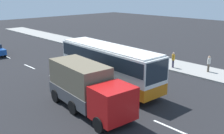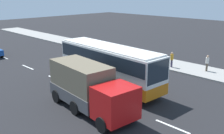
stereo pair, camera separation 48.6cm
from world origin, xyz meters
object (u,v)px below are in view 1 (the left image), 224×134
(cargo_truck, at_px, (87,87))
(pedestrian_at_crossing, at_px, (173,59))
(pedestrian_near_curb, at_px, (209,63))
(coach_bus, at_px, (108,62))

(cargo_truck, distance_m, pedestrian_at_crossing, 12.82)
(pedestrian_near_curb, bearing_deg, coach_bus, -117.43)
(pedestrian_at_crossing, bearing_deg, cargo_truck, 39.42)
(coach_bus, bearing_deg, cargo_truck, -56.96)
(coach_bus, bearing_deg, pedestrian_near_curb, 70.33)
(coach_bus, xyz_separation_m, pedestrian_near_curb, (4.15, 9.82, -1.11))
(coach_bus, distance_m, pedestrian_at_crossing, 8.63)
(pedestrian_near_curb, bearing_deg, cargo_truck, -101.60)
(cargo_truck, distance_m, pedestrian_near_curb, 14.14)
(coach_bus, xyz_separation_m, pedestrian_at_crossing, (0.86, 8.52, -1.10))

